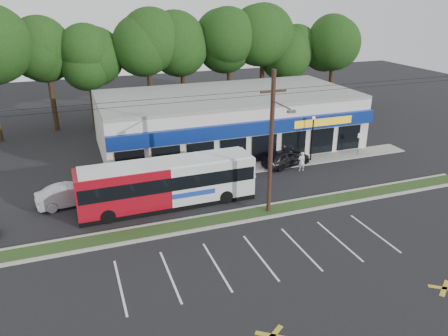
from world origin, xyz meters
name	(u,v)px	position (x,y,z in m)	size (l,w,h in m)	color
ground	(234,226)	(0.00, 0.00, 0.00)	(120.00, 120.00, 0.00)	black
grass_strip	(229,218)	(0.00, 1.00, 0.06)	(40.00, 1.60, 0.12)	#1E3A17
curb_south	(233,224)	(0.00, 0.15, 0.07)	(40.00, 0.25, 0.14)	#9E9E93
curb_north	(224,212)	(0.00, 1.85, 0.07)	(40.00, 0.25, 0.14)	#9E9E93
sidewalk	(250,168)	(5.00, 9.00, 0.05)	(32.00, 2.20, 0.10)	#9E9E93
strip_mall	(228,119)	(5.50, 15.91, 2.65)	(25.00, 12.55, 5.30)	beige
utility_pole	(269,140)	(2.83, 0.93, 5.41)	(50.00, 2.77, 10.00)	black
lamp_post	(313,133)	(11.00, 8.80, 2.67)	(0.30, 0.30, 4.25)	black
sign_post	(359,140)	(16.00, 8.57, 1.56)	(0.45, 0.10, 2.23)	#59595E
tree_line	(185,49)	(4.00, 26.00, 8.42)	(46.76, 6.76, 11.83)	black
metrobus	(167,182)	(-3.39, 4.50, 1.81)	(12.74, 2.86, 3.41)	maroon
car_dark	(286,158)	(8.28, 8.50, 0.78)	(1.83, 4.55, 1.55)	black
car_silver	(71,195)	(-10.03, 7.00, 0.79)	(1.67, 4.79, 1.58)	#B8B9C0
pedestrian_a	(302,161)	(9.00, 6.99, 0.87)	(0.64, 0.42, 1.74)	silver
pedestrian_b	(251,167)	(4.36, 7.21, 0.94)	(0.91, 0.71, 1.87)	beige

